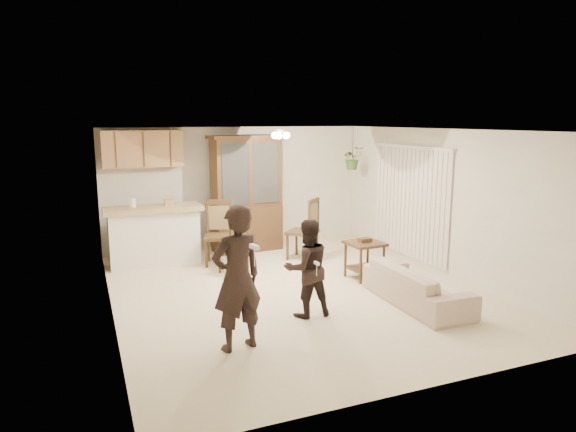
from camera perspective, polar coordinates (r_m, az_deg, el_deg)
name	(u,v)px	position (r m, az deg, el deg)	size (l,w,h in m)	color
floor	(296,290)	(8.18, 0.93, -8.26)	(6.50, 6.50, 0.00)	beige
ceiling	(297,130)	(7.73, 0.98, 9.54)	(5.50, 6.50, 0.02)	white
wall_back	(236,187)	(10.89, -5.76, 3.24)	(5.50, 0.02, 2.50)	silver
wall_front	(429,269)	(5.11, 15.44, -5.70)	(5.50, 0.02, 2.50)	silver
wall_left	(107,226)	(7.26, -19.45, -1.10)	(0.02, 6.50, 2.50)	silver
wall_right	(443,202)	(9.27, 16.80, 1.52)	(0.02, 6.50, 2.50)	silver
breakfast_bar	(154,238)	(9.78, -14.62, -2.38)	(1.60, 0.55, 1.00)	white
bar_top	(153,209)	(9.67, -14.78, 0.79)	(1.75, 0.70, 0.08)	tan
upper_cabinets	(142,149)	(10.26, -15.87, 7.20)	(1.50, 0.34, 0.70)	#9C7344
vertical_blinds	(410,203)	(9.98, 13.35, 1.45)	(0.06, 2.30, 2.10)	silver
ceiling_fixture	(280,134)	(8.92, -0.88, 9.06)	(0.36, 0.36, 0.20)	#FFEEBF
hanging_plant	(353,158)	(10.94, 7.19, 6.40)	(0.43, 0.37, 0.48)	#305823
plant_cord	(353,143)	(10.92, 7.23, 8.10)	(0.01, 0.01, 0.65)	black
sofa	(417,279)	(7.74, 14.12, -6.85)	(1.87, 0.73, 0.73)	beige
adult	(237,275)	(5.95, -5.69, -6.54)	(0.66, 0.43, 1.80)	black
child	(307,268)	(6.98, 2.13, -5.81)	(0.66, 0.51, 1.35)	black
china_hutch	(247,194)	(10.43, -4.63, 2.42)	(1.53, 0.68, 2.35)	#342312
side_table	(364,260)	(8.78, 8.47, -4.80)	(0.61, 0.61, 0.70)	#342312
chair_bar	(219,247)	(9.59, -7.67, -3.41)	(0.66, 0.66, 1.18)	#342312
chair_hutch_left	(234,257)	(9.10, -6.05, -4.53)	(0.61, 0.61, 0.98)	#342312
chair_hutch_right	(302,242)	(9.88, 1.61, -2.88)	(0.74, 0.74, 1.19)	#342312
controller_adult	(254,247)	(5.50, -3.75, -3.44)	(0.05, 0.15, 0.05)	white
controller_child	(317,263)	(6.66, 3.21, -5.27)	(0.04, 0.12, 0.04)	white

